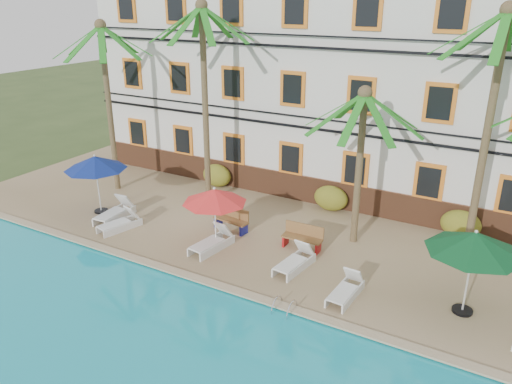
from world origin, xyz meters
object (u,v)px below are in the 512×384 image
Objects in this scene: lounger_c at (212,242)px; lounger_d at (295,261)px; palm_b at (204,80)px; bench_right at (303,236)px; pool_ladder at (284,310)px; palm_a at (107,84)px; lounger_a at (115,212)px; palm_d at (491,107)px; bench_left at (232,219)px; lounger_e at (346,290)px; lounger_b at (120,223)px; umbrella_red at (215,196)px; palm_c at (361,143)px; umbrella_blue at (95,163)px; umbrella_green at (474,243)px.

lounger_c is 3.25m from lounger_d.
palm_b is 5.67× the size of bench_right.
bench_right reaches higher than pool_ladder.
palm_a is 5.92m from lounger_a.
palm_d is 5.54× the size of bench_left.
lounger_d reaches higher than lounger_e.
lounger_c is at bearing 152.39° from pool_ladder.
lounger_b is 0.94× the size of lounger_c.
lounger_a is (-5.02, -0.03, -1.71)m from umbrella_red.
lounger_b is (-8.43, -3.61, -3.60)m from palm_c.
palm_a is at bearing 156.63° from pool_ladder.
umbrella_green reaches higher than umbrella_blue.
umbrella_red is 1.21× the size of lounger_c.
umbrella_red is at bearing 0.31° from lounger_a.
palm_c is at bearing 147.25° from umbrella_green.
palm_a is at bearing -178.41° from palm_c.
umbrella_red is 1.74m from lounger_c.
umbrella_red is at bearing -1.77° from umbrella_blue.
bench_left is at bearing 97.98° from lounger_c.
palm_a is 3.00× the size of umbrella_blue.
palm_d is at bearing 34.49° from lounger_d.
palm_c is 3.12× the size of lounger_d.
lounger_a is at bearing -169.18° from bench_right.
lounger_a is at bearing 177.64° from lounger_c.
lounger_b is (1.94, -0.84, -1.94)m from umbrella_blue.
palm_b is at bearing 42.35° from umbrella_blue.
umbrella_blue is at bearing -60.31° from palm_a.
umbrella_green is at bearing -12.72° from bench_right.
palm_d is at bearing 23.93° from lounger_c.
lounger_a is at bearing -11.52° from umbrella_blue.
lounger_e is 3.40m from bench_right.
lounger_c is 1.13× the size of lounger_e.
lounger_e is at bearing -14.99° from palm_a.
pool_ladder is at bearing -131.40° from lounger_e.
palm_b reaches higher than palm_c.
lounger_c is 1.29× the size of bench_right.
lounger_d is 1.08× the size of lounger_e.
lounger_e is at bearing -4.29° from lounger_a.
palm_c reaches higher than bench_right.
umbrella_green is 13.79m from lounger_a.
pool_ladder is (0.77, -2.32, -0.28)m from lounger_d.
palm_d is 10.00m from bench_left.
umbrella_red is (-8.21, -3.41, -3.44)m from palm_d.
palm_d is 7.27m from lounger_e.
umbrella_blue is 1.10× the size of umbrella_red.
umbrella_green is 1.74× the size of bench_left.
umbrella_red is 5.05m from pool_ladder.
palm_a reaches higher than umbrella_red.
lounger_a is at bearing -47.30° from palm_a.
palm_d reaches higher than lounger_d.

